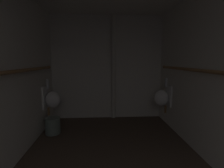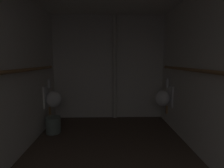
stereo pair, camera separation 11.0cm
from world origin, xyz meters
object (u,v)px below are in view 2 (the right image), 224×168
at_px(waste_bin, 53,125).
at_px(standpipe_back_wall, 115,68).
at_px(urinal_left_mid, 53,99).
at_px(urinal_right_mid, 164,98).

bearing_deg(waste_bin, standpipe_back_wall, 33.07).
xyz_separation_m(standpipe_back_wall, waste_bin, (-1.22, -0.79, -1.06)).
xyz_separation_m(urinal_left_mid, standpipe_back_wall, (1.29, 0.51, 0.60)).
height_order(urinal_right_mid, standpipe_back_wall, standpipe_back_wall).
distance_m(urinal_left_mid, urinal_right_mid, 2.30).
bearing_deg(standpipe_back_wall, urinal_left_mid, -158.47).
xyz_separation_m(urinal_right_mid, standpipe_back_wall, (-1.01, 0.50, 0.60)).
height_order(urinal_left_mid, standpipe_back_wall, standpipe_back_wall).
bearing_deg(standpipe_back_wall, waste_bin, -146.93).
height_order(standpipe_back_wall, waste_bin, standpipe_back_wall).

